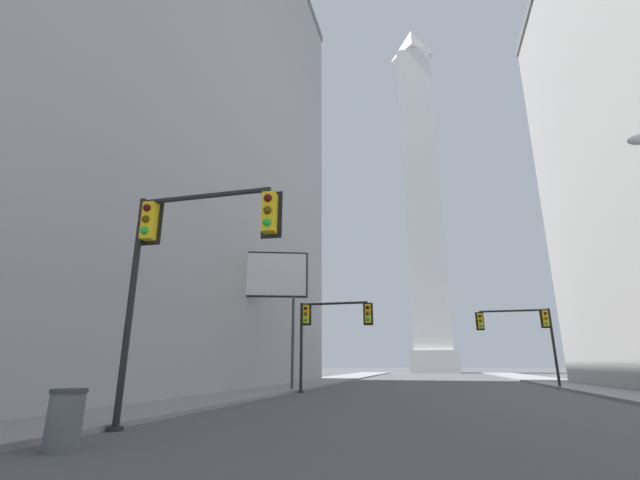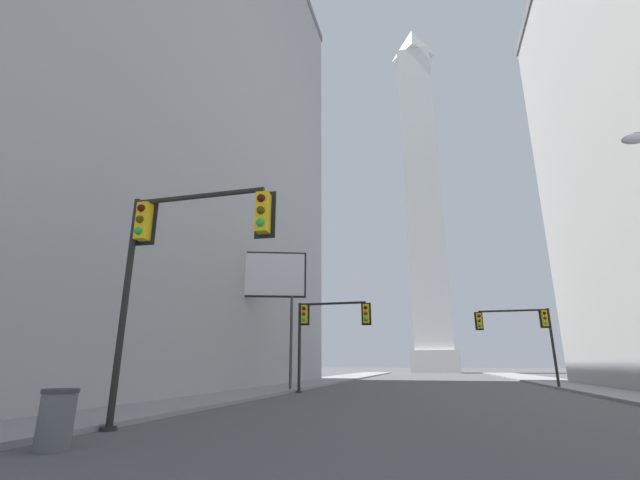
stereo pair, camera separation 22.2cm
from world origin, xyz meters
TOP-DOWN VIEW (x-y plane):
  - sidewalk_left at (-10.51, 30.80)m, footprint 5.00×102.66m
  - sidewalk_right at (10.51, 30.80)m, footprint 5.00×102.66m
  - building_left at (-22.30, 22.64)m, footprint 22.16×41.21m
  - obelisk at (0.00, 85.55)m, footprint 8.92×8.92m
  - traffic_light_near_left at (-6.44, 8.17)m, footprint 4.45×0.51m
  - traffic_light_mid_right at (6.49, 31.78)m, footprint 5.16×0.51m
  - traffic_light_mid_left at (-6.11, 23.50)m, footprint 4.57×0.52m
  - trash_bin at (-7.08, 5.71)m, footprint 0.70×0.70m
  - billboard_sign at (-10.24, 23.86)m, footprint 5.25×1.99m

SIDE VIEW (x-z plane):
  - sidewalk_left at x=-10.51m, z-range 0.00..0.15m
  - sidewalk_right at x=10.51m, z-range 0.00..0.15m
  - trash_bin at x=-7.08m, z-range 0.00..1.15m
  - traffic_light_mid_left at x=-6.11m, z-range 1.36..6.62m
  - traffic_light_mid_right at x=6.49m, z-range 1.43..6.86m
  - traffic_light_near_left at x=-6.44m, z-range 1.62..7.89m
  - billboard_sign at x=-10.24m, z-range 2.60..11.38m
  - building_left at x=-22.30m, z-range 0.01..43.07m
  - obelisk at x=0.00m, z-range -1.05..77.54m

